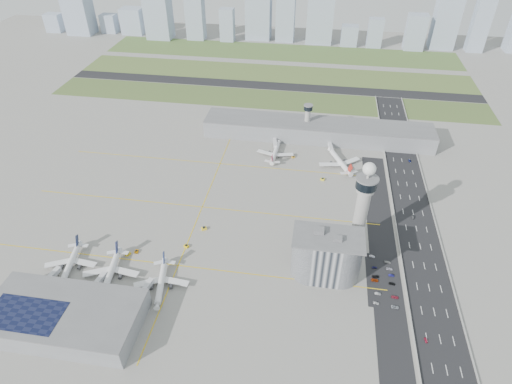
# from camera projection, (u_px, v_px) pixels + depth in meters

# --- Properties ---
(ground) EXTENTS (1000.00, 1000.00, 0.00)m
(ground) POSITION_uv_depth(u_px,v_px,m) (248.00, 240.00, 290.80)
(ground) COLOR #9B9890
(grass_strip_0) EXTENTS (480.00, 50.00, 0.08)m
(grass_strip_0) POSITION_uv_depth(u_px,v_px,m) (265.00, 99.00, 470.97)
(grass_strip_0) COLOR #3E5227
(grass_strip_0) RESTS_ON ground
(grass_strip_1) EXTENTS (480.00, 60.00, 0.08)m
(grass_strip_1) POSITION_uv_depth(u_px,v_px,m) (273.00, 74.00, 530.21)
(grass_strip_1) COLOR #4D642F
(grass_strip_1) RESTS_ON ground
(grass_strip_2) EXTENTS (480.00, 70.00, 0.08)m
(grass_strip_2) POSITION_uv_depth(u_px,v_px,m) (280.00, 52.00, 593.39)
(grass_strip_2) COLOR #4C6731
(grass_strip_2) RESTS_ON ground
(runway) EXTENTS (480.00, 22.00, 0.10)m
(runway) POSITION_uv_depth(u_px,v_px,m) (269.00, 86.00, 500.19)
(runway) COLOR black
(runway) RESTS_ON ground
(highway) EXTENTS (28.00, 500.00, 0.10)m
(highway) POSITION_uv_depth(u_px,v_px,m) (423.00, 259.00, 276.47)
(highway) COLOR black
(highway) RESTS_ON ground
(barrier_left) EXTENTS (0.60, 500.00, 1.20)m
(barrier_left) POSITION_uv_depth(u_px,v_px,m) (401.00, 256.00, 277.88)
(barrier_left) COLOR #9E9E99
(barrier_left) RESTS_ON ground
(barrier_right) EXTENTS (0.60, 500.00, 1.20)m
(barrier_right) POSITION_uv_depth(u_px,v_px,m) (446.00, 261.00, 274.40)
(barrier_right) COLOR #9E9E99
(barrier_right) RESTS_ON ground
(landside_road) EXTENTS (18.00, 260.00, 0.08)m
(landside_road) POSITION_uv_depth(u_px,v_px,m) (385.00, 266.00, 271.69)
(landside_road) COLOR black
(landside_road) RESTS_ON ground
(parking_lot) EXTENTS (20.00, 44.00, 0.10)m
(parking_lot) POSITION_uv_depth(u_px,v_px,m) (383.00, 280.00, 262.45)
(parking_lot) COLOR black
(parking_lot) RESTS_ON ground
(taxiway_line_h_0) EXTENTS (260.00, 0.60, 0.01)m
(taxiway_line_h_0) POSITION_uv_depth(u_px,v_px,m) (178.00, 265.00, 272.08)
(taxiway_line_h_0) COLOR yellow
(taxiway_line_h_0) RESTS_ON ground
(taxiway_line_h_1) EXTENTS (260.00, 0.60, 0.01)m
(taxiway_line_h_1) POSITION_uv_depth(u_px,v_px,m) (202.00, 207.00, 319.47)
(taxiway_line_h_1) COLOR yellow
(taxiway_line_h_1) RESTS_ON ground
(taxiway_line_h_2) EXTENTS (260.00, 0.60, 0.01)m
(taxiway_line_h_2) POSITION_uv_depth(u_px,v_px,m) (220.00, 164.00, 366.86)
(taxiway_line_h_2) COLOR yellow
(taxiway_line_h_2) RESTS_ON ground
(taxiway_line_v) EXTENTS (0.60, 260.00, 0.01)m
(taxiway_line_v) POSITION_uv_depth(u_px,v_px,m) (202.00, 207.00, 319.47)
(taxiway_line_v) COLOR yellow
(taxiway_line_v) RESTS_ON ground
(control_tower) EXTENTS (14.00, 14.00, 64.50)m
(control_tower) POSITION_uv_depth(u_px,v_px,m) (363.00, 203.00, 267.12)
(control_tower) COLOR #ADAAA5
(control_tower) RESTS_ON ground
(secondary_tower) EXTENTS (8.60, 8.60, 31.90)m
(secondary_tower) POSITION_uv_depth(u_px,v_px,m) (307.00, 118.00, 394.25)
(secondary_tower) COLOR #ADAAA5
(secondary_tower) RESTS_ON ground
(admin_building) EXTENTS (42.00, 24.00, 33.50)m
(admin_building) POSITION_uv_depth(u_px,v_px,m) (326.00, 256.00, 257.77)
(admin_building) COLOR #B2B2B7
(admin_building) RESTS_ON ground
(terminal_pier) EXTENTS (210.00, 32.00, 15.80)m
(terminal_pier) POSITION_uv_depth(u_px,v_px,m) (317.00, 130.00, 397.97)
(terminal_pier) COLOR gray
(terminal_pier) RESTS_ON ground
(near_terminal) EXTENTS (84.00, 42.00, 13.00)m
(near_terminal) POSITION_uv_depth(u_px,v_px,m) (63.00, 317.00, 233.12)
(near_terminal) COLOR gray
(near_terminal) RESTS_ON ground
(airplane_near_a) EXTENTS (39.19, 43.93, 10.88)m
(airplane_near_a) POSITION_uv_depth(u_px,v_px,m) (69.00, 261.00, 267.44)
(airplane_near_a) COLOR white
(airplane_near_a) RESTS_ON ground
(airplane_near_b) EXTENTS (41.07, 46.26, 11.59)m
(airplane_near_b) POSITION_uv_depth(u_px,v_px,m) (110.00, 270.00, 261.01)
(airplane_near_b) COLOR white
(airplane_near_b) RESTS_ON ground
(airplane_near_c) EXTENTS (40.84, 45.48, 11.09)m
(airplane_near_c) POSITION_uv_depth(u_px,v_px,m) (161.00, 281.00, 254.70)
(airplane_near_c) COLOR white
(airplane_near_c) RESTS_ON ground
(airplane_far_a) EXTENTS (34.45, 39.97, 10.79)m
(airplane_far_a) POSITION_uv_depth(u_px,v_px,m) (275.00, 150.00, 374.73)
(airplane_far_a) COLOR white
(airplane_far_a) RESTS_ON ground
(airplane_far_b) EXTENTS (52.28, 55.54, 12.32)m
(airplane_far_b) POSITION_uv_depth(u_px,v_px,m) (340.00, 158.00, 362.23)
(airplane_far_b) COLOR white
(airplane_far_b) RESTS_ON ground
(jet_bridge_near_0) EXTENTS (5.39, 14.31, 5.70)m
(jet_bridge_near_0) POSITION_uv_depth(u_px,v_px,m) (44.00, 286.00, 254.97)
(jet_bridge_near_0) COLOR silver
(jet_bridge_near_0) RESTS_ON ground
(jet_bridge_near_1) EXTENTS (5.39, 14.31, 5.70)m
(jet_bridge_near_1) POSITION_uv_depth(u_px,v_px,m) (91.00, 292.00, 251.24)
(jet_bridge_near_1) COLOR silver
(jet_bridge_near_1) RESTS_ON ground
(jet_bridge_near_2) EXTENTS (5.39, 14.31, 5.70)m
(jet_bridge_near_2) POSITION_uv_depth(u_px,v_px,m) (140.00, 298.00, 247.51)
(jet_bridge_near_2) COLOR silver
(jet_bridge_near_2) RESTS_ON ground
(jet_bridge_far_0) EXTENTS (5.39, 14.31, 5.70)m
(jet_bridge_far_0) POSITION_uv_depth(u_px,v_px,m) (275.00, 140.00, 393.10)
(jet_bridge_far_0) COLOR silver
(jet_bridge_far_0) RESTS_ON ground
(jet_bridge_far_1) EXTENTS (5.39, 14.31, 5.70)m
(jet_bridge_far_1) POSITION_uv_depth(u_px,v_px,m) (329.00, 145.00, 386.88)
(jet_bridge_far_1) COLOR silver
(jet_bridge_far_1) RESTS_ON ground
(tug_0) EXTENTS (3.73, 4.10, 1.97)m
(tug_0) POSITION_uv_depth(u_px,v_px,m) (128.00, 254.00, 279.06)
(tug_0) COLOR gold
(tug_0) RESTS_ON ground
(tug_1) EXTENTS (2.20, 3.03, 1.68)m
(tug_1) POSITION_uv_depth(u_px,v_px,m) (136.00, 251.00, 281.04)
(tug_1) COLOR orange
(tug_1) RESTS_ON ground
(tug_2) EXTENTS (3.77, 3.30, 1.83)m
(tug_2) POSITION_uv_depth(u_px,v_px,m) (186.00, 246.00, 284.94)
(tug_2) COLOR yellow
(tug_2) RESTS_ON ground
(tug_3) EXTENTS (4.44, 3.97, 2.14)m
(tug_3) POSITION_uv_depth(u_px,v_px,m) (204.00, 228.00, 298.87)
(tug_3) COLOR yellow
(tug_3) RESTS_ON ground
(tug_4) EXTENTS (3.33, 3.16, 1.59)m
(tug_4) POSITION_uv_depth(u_px,v_px,m) (293.00, 157.00, 374.03)
(tug_4) COLOR gold
(tug_4) RESTS_ON ground
(tug_5) EXTENTS (3.65, 2.93, 1.86)m
(tug_5) POSITION_uv_depth(u_px,v_px,m) (322.00, 179.00, 346.85)
(tug_5) COLOR yellow
(tug_5) RESTS_ON ground
(car_lot_0) EXTENTS (3.63, 1.92, 1.18)m
(car_lot_0) POSITION_uv_depth(u_px,v_px,m) (376.00, 303.00, 247.72)
(car_lot_0) COLOR silver
(car_lot_0) RESTS_ON ground
(car_lot_1) EXTENTS (3.79, 1.40, 1.24)m
(car_lot_1) POSITION_uv_depth(u_px,v_px,m) (378.00, 294.00, 253.15)
(car_lot_1) COLOR #9D9DA1
(car_lot_1) RESTS_ON ground
(car_lot_2) EXTENTS (4.54, 2.28, 1.23)m
(car_lot_2) POSITION_uv_depth(u_px,v_px,m) (375.00, 280.00, 261.50)
(car_lot_2) COLOR #9A310A
(car_lot_2) RESTS_ON ground
(car_lot_3) EXTENTS (4.34, 2.23, 1.20)m
(car_lot_3) POSITION_uv_depth(u_px,v_px,m) (376.00, 276.00, 263.86)
(car_lot_3) COLOR black
(car_lot_3) RESTS_ON ground
(car_lot_4) EXTENTS (3.40, 1.72, 1.11)m
(car_lot_4) POSITION_uv_depth(u_px,v_px,m) (375.00, 267.00, 269.99)
(car_lot_4) COLOR navy
(car_lot_4) RESTS_ON ground
(car_lot_5) EXTENTS (3.82, 1.64, 1.22)m
(car_lot_5) POSITION_uv_depth(u_px,v_px,m) (372.00, 256.00, 277.68)
(car_lot_5) COLOR silver
(car_lot_5) RESTS_ON ground
(car_lot_6) EXTENTS (4.39, 2.07, 1.21)m
(car_lot_6) POSITION_uv_depth(u_px,v_px,m) (395.00, 307.00, 245.30)
(car_lot_6) COLOR #A0A5AF
(car_lot_6) RESTS_ON ground
(car_lot_7) EXTENTS (4.23, 1.90, 1.21)m
(car_lot_7) POSITION_uv_depth(u_px,v_px,m) (395.00, 297.00, 251.07)
(car_lot_7) COLOR #9E2338
(car_lot_7) RESTS_ON ground
(car_lot_8) EXTENTS (3.86, 2.02, 1.25)m
(car_lot_8) POSITION_uv_depth(u_px,v_px,m) (392.00, 284.00, 259.26)
(car_lot_8) COLOR black
(car_lot_8) RESTS_ON ground
(car_lot_9) EXTENTS (3.56, 1.35, 1.16)m
(car_lot_9) POSITION_uv_depth(u_px,v_px,m) (391.00, 275.00, 264.66)
(car_lot_9) COLOR navy
(car_lot_9) RESTS_ON ground
(car_lot_10) EXTENTS (4.11, 2.19, 1.10)m
(car_lot_10) POSITION_uv_depth(u_px,v_px,m) (389.00, 269.00, 268.98)
(car_lot_10) COLOR silver
(car_lot_10) RESTS_ON ground
(car_lot_11) EXTENTS (4.07, 1.92, 1.15)m
(car_lot_11) POSITION_uv_depth(u_px,v_px,m) (388.00, 262.00, 273.56)
(car_lot_11) COLOR #9D9D9D
(car_lot_11) RESTS_ON ground
(car_hw_0) EXTENTS (1.59, 3.30, 1.09)m
(car_hw_0) POSITION_uv_depth(u_px,v_px,m) (426.00, 340.00, 228.05)
(car_hw_0) COLOR #B01E3E
(car_hw_0) RESTS_ON ground
(car_hw_1) EXTENTS (1.94, 4.15, 1.32)m
(car_hw_1) POSITION_uv_depth(u_px,v_px,m) (413.00, 217.00, 309.17)
(car_hw_1) COLOR #252627
(car_hw_1) RESTS_ON ground
(car_hw_2) EXTENTS (1.96, 4.00, 1.09)m
(car_hw_2) POSITION_uv_depth(u_px,v_px,m) (410.00, 161.00, 369.52)
(car_hw_2) COLOR navy
(car_hw_2) RESTS_ON ground
(car_hw_4) EXTENTS (1.91, 3.83, 1.25)m
(car_hw_4) POSITION_uv_depth(u_px,v_px,m) (388.00, 127.00, 418.25)
(car_hw_4) COLOR slate
(car_hw_4) RESTS_ON ground
(skyline_bldg_0) EXTENTS (24.05, 19.24, 26.50)m
(skyline_bldg_0) POSITION_uv_depth(u_px,v_px,m) (55.00, 23.00, 662.90)
(skyline_bldg_0) COLOR #9EADC1
(skyline_bldg_0) RESTS_ON ground
(skyline_bldg_1) EXTENTS (37.63, 30.10, 65.60)m
(skyline_bldg_1) POSITION_uv_depth(u_px,v_px,m) (78.00, 11.00, 642.14)
(skyline_bldg_1) COLOR #9EADC1
(skyline_bldg_1) RESTS_ON ground
(skyline_bldg_2) EXTENTS (22.81, 18.25, 26.79)m
(skyline_bldg_2) POSITION_uv_depth(u_px,v_px,m) (109.00, 23.00, 658.74)
(skyline_bldg_2) COLOR #9EADC1
(skyline_bldg_2) RESTS_ON ground
(skyline_bldg_3) EXTENTS (32.30, 25.84, 36.93)m
(skyline_bldg_3) POSITION_uv_depth(u_px,v_px,m) (133.00, 21.00, 651.82)
(skyline_bldg_3) COLOR #9EADC1
(skyline_bldg_3) RESTS_ON ground
(skyline_bldg_4) EXTENTS (35.81, 28.65, 60.36)m
(skyline_bldg_4) POSITION_uv_depth(u_px,v_px,m) (159.00, 17.00, 626.04)
(skyline_bldg_4) COLOR #9EADC1
(skyline_bldg_4) RESTS_ON ground
(skyline_bldg_5) EXTENTS (25.49, 20.39, 66.89)m
(skyline_bldg_5) POSITION_uv_depth(u_px,v_px,m) (195.00, 15.00, 620.84)
(skyline_bldg_5) COLOR #9EADC1
(skyline_bldg_5) RESTS_ON ground
(skyline_bldg_6) EXTENTS (20.04, 16.03, 45.20)m
(skyline_bldg_6) POSITION_uv_depth(u_px,v_px,m) (227.00, 25.00, 620.07)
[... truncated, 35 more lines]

